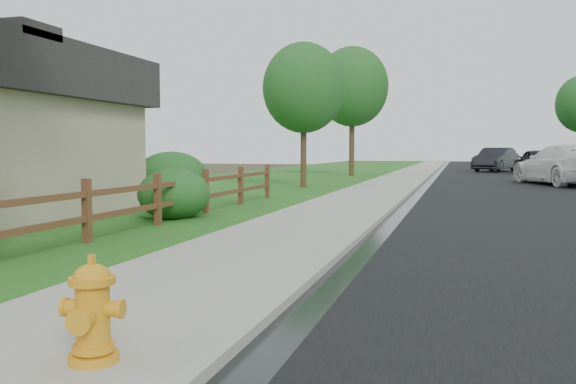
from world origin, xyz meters
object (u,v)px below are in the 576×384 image
(white_suv, at_px, (563,165))
(dark_car_mid, at_px, (536,161))
(fire_hydrant, at_px, (92,313))
(ranch_fence, at_px, (126,202))

(white_suv, relative_size, dark_car_mid, 1.28)
(white_suv, bearing_deg, dark_car_mid, -109.86)
(white_suv, height_order, dark_car_mid, white_suv)
(fire_hydrant, xyz_separation_m, dark_car_mid, (7.19, 38.76, 0.39))
(fire_hydrant, height_order, white_suv, white_suv)
(ranch_fence, bearing_deg, white_suv, 62.02)
(white_suv, bearing_deg, ranch_fence, 43.86)
(white_suv, bearing_deg, fire_hydrant, 56.81)
(ranch_fence, height_order, white_suv, white_suv)
(ranch_fence, xyz_separation_m, fire_hydrant, (3.38, -6.14, -0.17))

